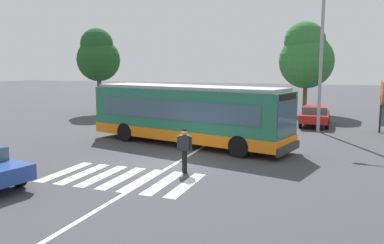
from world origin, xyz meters
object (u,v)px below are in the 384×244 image
object	(u,v)px
parked_car_silver	(206,110)
city_transit_bus	(187,114)
twin_arm_street_lamp	(322,34)
parked_car_red	(315,115)
background_tree_left	(98,55)
parked_car_white	(278,112)
parked_car_champagne	(241,112)
background_tree_right	(306,56)
pedestrian_crossing_street	(184,148)

from	to	relation	value
parked_car_silver	city_transit_bus	bearing A→B (deg)	-77.79
city_transit_bus	twin_arm_street_lamp	size ratio (longest dim) A/B	1.15
city_transit_bus	parked_car_red	xyz separation A→B (m)	(5.91, 9.19, -0.82)
background_tree_left	twin_arm_street_lamp	bearing A→B (deg)	-12.28
city_transit_bus	background_tree_left	distance (m)	16.60
twin_arm_street_lamp	parked_car_white	bearing A→B (deg)	134.28
city_transit_bus	parked_car_white	bearing A→B (deg)	70.93
parked_car_silver	parked_car_white	xyz separation A→B (m)	(5.34, 0.21, 0.00)
parked_car_silver	twin_arm_street_lamp	world-z (taller)	twin_arm_street_lamp
parked_car_champagne	twin_arm_street_lamp	xyz separation A→B (m)	(5.46, -2.33, 5.22)
parked_car_silver	parked_car_white	distance (m)	5.34
parked_car_champagne	background_tree_right	xyz separation A→B (m)	(3.82, 7.52, 4.20)
pedestrian_crossing_street	twin_arm_street_lamp	bearing A→B (deg)	69.66
parked_car_white	background_tree_right	xyz separation A→B (m)	(1.28, 6.84, 4.20)
pedestrian_crossing_street	parked_car_silver	size ratio (longest dim) A/B	0.37
twin_arm_street_lamp	background_tree_right	xyz separation A→B (m)	(-1.64, 9.84, -1.02)
parked_car_champagne	background_tree_left	xyz separation A→B (m)	(-13.08, 1.71, 4.22)
pedestrian_crossing_street	parked_car_red	bearing A→B (deg)	74.34
city_transit_bus	parked_car_champagne	distance (m)	8.98
city_transit_bus	background_tree_left	size ratio (longest dim) A/B	1.55
city_transit_bus	twin_arm_street_lamp	xyz separation A→B (m)	(6.24, 6.58, 4.40)
background_tree_left	parked_car_red	bearing A→B (deg)	-4.48
parked_car_champagne	parked_car_red	world-z (taller)	same
pedestrian_crossing_street	twin_arm_street_lamp	distance (m)	13.52
parked_car_white	background_tree_right	bearing A→B (deg)	79.37
city_transit_bus	background_tree_right	bearing A→B (deg)	74.36
parked_car_silver	background_tree_left	size ratio (longest dim) A/B	0.63
city_transit_bus	parked_car_white	distance (m)	10.17
parked_car_red	background_tree_left	bearing A→B (deg)	175.52
city_transit_bus	pedestrian_crossing_street	bearing A→B (deg)	-70.15
pedestrian_crossing_street	parked_car_white	size ratio (longest dim) A/B	0.38
parked_car_white	parked_car_red	distance (m)	2.62
city_transit_bus	parked_car_champagne	xyz separation A→B (m)	(0.78, 8.91, -0.82)
pedestrian_crossing_street	twin_arm_street_lamp	xyz separation A→B (m)	(4.37, 11.78, 5.02)
twin_arm_street_lamp	background_tree_left	distance (m)	19.00
parked_car_champagne	background_tree_right	world-z (taller)	background_tree_right
pedestrian_crossing_street	background_tree_right	world-z (taller)	background_tree_right
parked_car_red	twin_arm_street_lamp	xyz separation A→B (m)	(0.33, -2.61, 5.22)
pedestrian_crossing_street	parked_car_champagne	distance (m)	14.15
parked_car_white	twin_arm_street_lamp	bearing A→B (deg)	-45.72
background_tree_right	city_transit_bus	bearing A→B (deg)	-105.64
parked_car_white	parked_car_red	bearing A→B (deg)	-8.60
parked_car_silver	parked_car_white	bearing A→B (deg)	2.25
pedestrian_crossing_street	parked_car_red	distance (m)	14.94
parked_car_champagne	parked_car_red	bearing A→B (deg)	3.14
background_tree_right	parked_car_red	bearing A→B (deg)	-79.73
city_transit_bus	parked_car_champagne	world-z (taller)	city_transit_bus
parked_car_red	twin_arm_street_lamp	world-z (taller)	twin_arm_street_lamp
parked_car_silver	pedestrian_crossing_street	bearing A→B (deg)	-75.00
parked_car_white	background_tree_left	size ratio (longest dim) A/B	0.63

